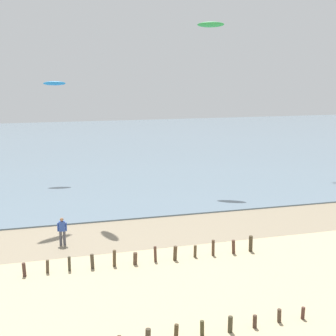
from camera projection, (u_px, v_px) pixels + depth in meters
The scene contains 7 objects.
wet_sand_strip at pixel (83, 238), 28.93m from camera, with size 120.00×5.83×0.01m, color gray.
sea at pixel (57, 147), 64.73m from camera, with size 160.00×70.00×0.10m, color slate.
groyne_mid at pixel (186, 331), 17.97m from camera, with size 10.11×0.34×0.67m.
groyne_far at pixel (156, 255), 25.27m from camera, with size 12.74×0.34×0.94m.
person_by_waterline at pixel (62, 230), 27.64m from camera, with size 0.56×0.27×1.71m.
kite_aloft_0 at pixel (54, 83), 43.20m from camera, with size 2.05×0.66×0.33m, color #2384D1.
kite_aloft_3 at pixel (211, 25), 39.73m from camera, with size 2.32×0.74×0.37m, color green.
Camera 1 is at (-2.24, -6.40, 10.06)m, focal length 49.64 mm.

